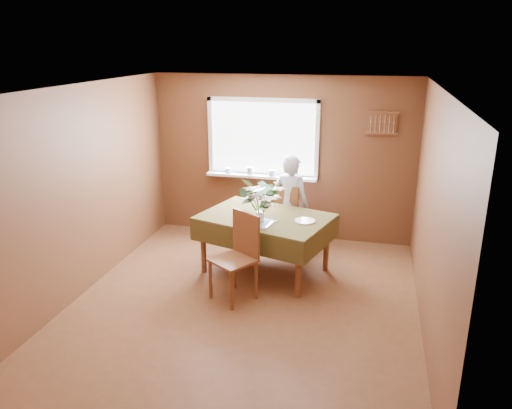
% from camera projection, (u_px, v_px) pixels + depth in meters
% --- Properties ---
extents(floor, '(4.50, 4.50, 0.00)m').
position_uv_depth(floor, '(245.00, 302.00, 5.94)').
color(floor, brown).
rests_on(floor, ground).
extents(ceiling, '(4.50, 4.50, 0.00)m').
position_uv_depth(ceiling, '(244.00, 88.00, 5.16)').
color(ceiling, white).
rests_on(ceiling, wall_back).
extents(wall_back, '(4.00, 0.00, 4.00)m').
position_uv_depth(wall_back, '(282.00, 158.00, 7.63)').
color(wall_back, brown).
rests_on(wall_back, floor).
extents(wall_front, '(4.00, 0.00, 4.00)m').
position_uv_depth(wall_front, '(162.00, 299.00, 3.47)').
color(wall_front, brown).
rests_on(wall_front, floor).
extents(wall_left, '(0.00, 4.50, 4.50)m').
position_uv_depth(wall_left, '(84.00, 190.00, 6.00)').
color(wall_left, brown).
rests_on(wall_left, floor).
extents(wall_right, '(0.00, 4.50, 4.50)m').
position_uv_depth(wall_right, '(433.00, 217.00, 5.11)').
color(wall_right, brown).
rests_on(wall_right, floor).
extents(window_assembly, '(1.72, 0.20, 1.22)m').
position_uv_depth(window_assembly, '(263.00, 151.00, 7.61)').
color(window_assembly, white).
rests_on(window_assembly, wall_back).
extents(spoon_rack, '(0.44, 0.05, 0.33)m').
position_uv_depth(spoon_rack, '(382.00, 123.00, 7.09)').
color(spoon_rack, brown).
rests_on(spoon_rack, wall_back).
extents(dining_table, '(1.88, 1.53, 0.80)m').
position_uv_depth(dining_table, '(265.00, 223.00, 6.53)').
color(dining_table, brown).
rests_on(dining_table, floor).
extents(chair_far, '(0.60, 0.60, 1.03)m').
position_uv_depth(chair_far, '(291.00, 215.00, 7.26)').
color(chair_far, brown).
rests_on(chair_far, floor).
extents(chair_near, '(0.63, 0.63, 1.05)m').
position_uv_depth(chair_near, '(239.00, 253.00, 5.92)').
color(chair_near, brown).
rests_on(chair_near, floor).
extents(seated_woman, '(0.60, 0.46, 1.46)m').
position_uv_depth(seated_woman, '(291.00, 205.00, 7.13)').
color(seated_woman, white).
rests_on(seated_woman, floor).
extents(flower_bouquet, '(0.55, 0.55, 0.47)m').
position_uv_depth(flower_bouquet, '(260.00, 199.00, 6.19)').
color(flower_bouquet, white).
rests_on(flower_bouquet, dining_table).
extents(side_plate, '(0.33, 0.33, 0.01)m').
position_uv_depth(side_plate, '(305.00, 221.00, 6.30)').
color(side_plate, white).
rests_on(side_plate, dining_table).
extents(table_knife, '(0.05, 0.23, 0.00)m').
position_uv_depth(table_knife, '(269.00, 224.00, 6.18)').
color(table_knife, silver).
rests_on(table_knife, dining_table).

